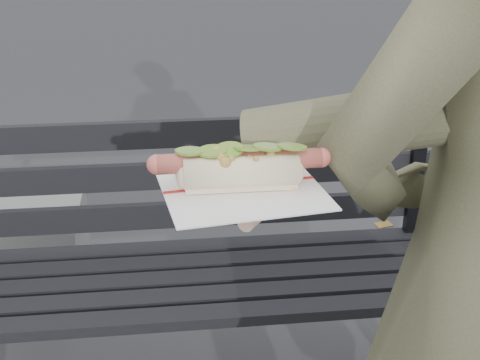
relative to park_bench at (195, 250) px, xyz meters
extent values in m
cylinder|color=black|center=(0.69, 0.10, -0.30)|extent=(0.04, 0.04, 0.45)
cube|color=black|center=(0.02, -0.25, -0.06)|extent=(1.50, 0.07, 0.03)
cube|color=black|center=(0.02, -0.16, -0.06)|extent=(1.50, 0.07, 0.03)
cube|color=black|center=(0.02, -0.07, -0.06)|extent=(1.50, 0.07, 0.03)
cube|color=black|center=(0.02, 0.02, -0.06)|extent=(1.50, 0.07, 0.03)
cube|color=black|center=(0.02, 0.11, -0.06)|extent=(1.50, 0.07, 0.03)
cube|color=black|center=(0.69, 0.12, 0.15)|extent=(0.04, 0.03, 0.42)
cube|color=black|center=(0.02, 0.14, 0.05)|extent=(1.50, 0.02, 0.08)
cube|color=black|center=(0.02, 0.14, 0.18)|extent=(1.50, 0.02, 0.08)
cube|color=black|center=(0.02, 0.14, 0.31)|extent=(1.50, 0.02, 0.08)
cylinder|color=#484730|center=(0.29, -0.85, 0.67)|extent=(0.51, 0.23, 0.19)
cylinder|color=#D8A384|center=(0.06, -0.93, 0.60)|extent=(0.09, 0.08, 0.07)
ellipsoid|color=#D8A384|center=(0.02, -0.94, 0.60)|extent=(0.10, 0.12, 0.03)
cylinder|color=#D8A384|center=(-0.03, -0.97, 0.60)|extent=(0.05, 0.02, 0.02)
cylinder|color=#D8A384|center=(-0.03, -0.95, 0.60)|extent=(0.05, 0.02, 0.02)
cylinder|color=#D8A384|center=(-0.03, -0.93, 0.60)|extent=(0.05, 0.02, 0.02)
cylinder|color=#D8A384|center=(-0.03, -0.91, 0.60)|extent=(0.05, 0.02, 0.02)
cylinder|color=#D8A384|center=(0.03, -1.00, 0.60)|extent=(0.04, 0.05, 0.02)
cube|color=white|center=(0.02, -0.94, 0.62)|extent=(0.21, 0.21, 0.00)
cube|color=#B21E1E|center=(0.02, -0.94, 0.62)|extent=(0.19, 0.03, 0.00)
cylinder|color=#BE5549|center=(0.02, -0.94, 0.65)|extent=(0.20, 0.02, 0.02)
sphere|color=#BE5549|center=(-0.08, -0.94, 0.65)|extent=(0.03, 0.02, 0.02)
sphere|color=#BE5549|center=(0.12, -0.94, 0.65)|extent=(0.03, 0.02, 0.02)
sphere|color=#9E6B2D|center=(0.04, -0.94, 0.66)|extent=(0.01, 0.01, 0.01)
sphere|color=#9E6B2D|center=(0.06, -0.94, 0.66)|extent=(0.01, 0.01, 0.01)
sphere|color=#9E6B2D|center=(-0.04, -0.92, 0.66)|extent=(0.01, 0.01, 0.01)
sphere|color=#9E6B2D|center=(0.02, -0.95, 0.65)|extent=(0.01, 0.01, 0.01)
sphere|color=#9E6B2D|center=(0.04, -0.93, 0.66)|extent=(0.01, 0.01, 0.01)
sphere|color=#9E6B2D|center=(0.07, -0.95, 0.65)|extent=(0.01, 0.01, 0.01)
sphere|color=#9E6B2D|center=(0.02, -0.94, 0.65)|extent=(0.01, 0.01, 0.01)
sphere|color=#9E6B2D|center=(0.00, -0.93, 0.65)|extent=(0.01, 0.01, 0.01)
sphere|color=#9E6B2D|center=(-0.02, -0.92, 0.66)|extent=(0.01, 0.01, 0.01)
sphere|color=#9E6B2D|center=(-0.03, -0.93, 0.65)|extent=(0.01, 0.01, 0.01)
sphere|color=#9E6B2D|center=(0.06, -0.92, 0.66)|extent=(0.01, 0.01, 0.01)
sphere|color=#9E6B2D|center=(0.04, -0.96, 0.66)|extent=(0.01, 0.01, 0.01)
sphere|color=#9E6B2D|center=(0.01, -0.95, 0.65)|extent=(0.01, 0.01, 0.01)
sphere|color=#9E6B2D|center=(0.00, -0.96, 0.66)|extent=(0.01, 0.01, 0.01)
sphere|color=#9E6B2D|center=(0.03, -0.95, 0.66)|extent=(0.01, 0.01, 0.01)
sphere|color=#9E6B2D|center=(0.07, -0.96, 0.65)|extent=(0.01, 0.01, 0.01)
sphere|color=#9E6B2D|center=(0.01, -0.96, 0.66)|extent=(0.01, 0.01, 0.01)
sphere|color=#9E6B2D|center=(0.06, -0.95, 0.66)|extent=(0.01, 0.01, 0.01)
sphere|color=#9E6B2D|center=(-0.04, -0.95, 0.65)|extent=(0.01, 0.01, 0.01)
sphere|color=#9E6B2D|center=(0.02, -0.96, 0.65)|extent=(0.01, 0.01, 0.01)
sphere|color=#9E6B2D|center=(0.08, -0.94, 0.65)|extent=(0.01, 0.01, 0.01)
sphere|color=#9E6B2D|center=(0.05, -0.93, 0.66)|extent=(0.01, 0.01, 0.01)
sphere|color=#9E6B2D|center=(-0.01, -0.94, 0.66)|extent=(0.01, 0.01, 0.01)
sphere|color=#9E6B2D|center=(0.06, -0.92, 0.65)|extent=(0.01, 0.01, 0.01)
sphere|color=#9E6B2D|center=(0.06, -0.96, 0.65)|extent=(0.01, 0.01, 0.01)
sphere|color=#9E6B2D|center=(0.00, -0.97, 0.66)|extent=(0.01, 0.01, 0.01)
cylinder|color=olive|center=(-0.04, -0.94, 0.66)|extent=(0.04, 0.04, 0.01)
cylinder|color=olive|center=(-0.01, -0.94, 0.66)|extent=(0.04, 0.04, 0.01)
cylinder|color=olive|center=(0.01, -0.94, 0.66)|extent=(0.04, 0.04, 0.01)
cylinder|color=olive|center=(0.03, -0.94, 0.67)|extent=(0.04, 0.04, 0.01)
cylinder|color=olive|center=(0.06, -0.94, 0.67)|extent=(0.04, 0.04, 0.01)
cylinder|color=olive|center=(0.08, -0.95, 0.67)|extent=(0.04, 0.04, 0.01)
cube|color=brown|center=(0.77, 0.10, -0.52)|extent=(0.08, 0.07, 0.00)
cube|color=brown|center=(1.17, 0.62, -0.52)|extent=(0.07, 0.08, 0.00)
cube|color=brown|center=(0.95, 1.07, -0.52)|extent=(0.09, 0.07, 0.00)
camera|label=1|loc=(-0.07, -1.69, 0.95)|focal=50.00mm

